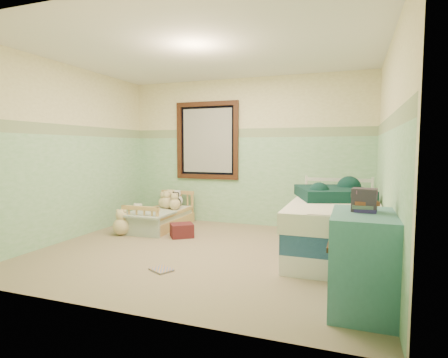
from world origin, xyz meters
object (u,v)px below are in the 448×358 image
(twin_bed_frame, at_px, (334,245))
(toddler_bed_frame, at_px, (161,223))
(plush_floor_tan, at_px, (122,226))
(dresser, at_px, (363,261))
(red_pillow, at_px, (182,230))
(floor_book, at_px, (161,270))
(plush_floor_cream, at_px, (138,218))

(twin_bed_frame, bearing_deg, toddler_bed_frame, 167.89)
(plush_floor_tan, height_order, twin_bed_frame, plush_floor_tan)
(dresser, bearing_deg, toddler_bed_frame, 145.60)
(red_pillow, xyz_separation_m, floor_book, (0.45, -1.40, -0.09))
(plush_floor_cream, height_order, dresser, dresser)
(twin_bed_frame, bearing_deg, floor_book, -143.61)
(twin_bed_frame, height_order, dresser, dresser)
(toddler_bed_frame, distance_m, red_pillow, 0.77)
(toddler_bed_frame, height_order, twin_bed_frame, twin_bed_frame)
(plush_floor_cream, height_order, plush_floor_tan, plush_floor_tan)
(plush_floor_cream, height_order, floor_book, plush_floor_cream)
(red_pillow, bearing_deg, dresser, -33.73)
(plush_floor_tan, xyz_separation_m, dresser, (3.38, -1.45, 0.26))
(toddler_bed_frame, bearing_deg, red_pillow, -36.97)
(plush_floor_tan, height_order, floor_book, plush_floor_tan)
(toddler_bed_frame, relative_size, dresser, 1.60)
(plush_floor_cream, bearing_deg, dresser, -31.17)
(dresser, bearing_deg, red_pillow, 146.27)
(plush_floor_cream, distance_m, floor_book, 2.45)
(plush_floor_cream, bearing_deg, red_pillow, -24.79)
(plush_floor_cream, relative_size, dresser, 0.32)
(twin_bed_frame, relative_size, red_pillow, 6.22)
(dresser, height_order, red_pillow, dresser)
(plush_floor_tan, relative_size, twin_bed_frame, 0.13)
(toddler_bed_frame, relative_size, plush_floor_tan, 4.80)
(toddler_bed_frame, height_order, floor_book, toddler_bed_frame)
(toddler_bed_frame, distance_m, dresser, 3.75)
(toddler_bed_frame, xyz_separation_m, twin_bed_frame, (2.79, -0.60, 0.03))
(dresser, height_order, floor_book, dresser)
(dresser, xyz_separation_m, floor_book, (-2.01, 0.24, -0.39))
(twin_bed_frame, xyz_separation_m, floor_book, (-1.72, -1.27, -0.10))
(plush_floor_tan, relative_size, red_pillow, 0.83)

